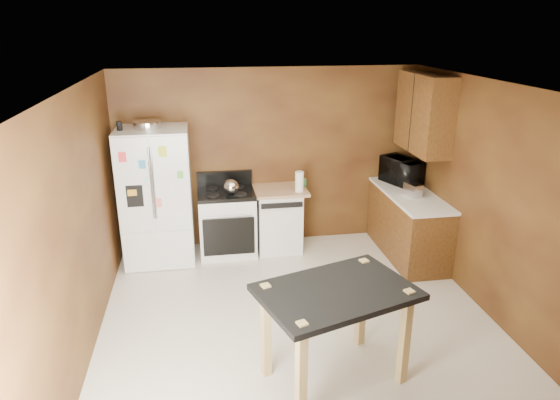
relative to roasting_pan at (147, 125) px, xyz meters
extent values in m
plane|color=beige|center=(1.60, -1.91, -1.84)|extent=(4.50, 4.50, 0.00)
plane|color=white|center=(1.60, -1.91, 0.66)|extent=(4.50, 4.50, 0.00)
plane|color=brown|center=(1.60, 0.34, -0.59)|extent=(4.20, 0.00, 4.20)
plane|color=brown|center=(1.60, -4.16, -0.59)|extent=(4.20, 0.00, 4.20)
plane|color=brown|center=(-0.50, -1.91, -0.59)|extent=(0.00, 4.50, 4.50)
plane|color=brown|center=(3.70, -1.91, -0.59)|extent=(0.00, 4.50, 4.50)
cylinder|color=silver|center=(0.00, 0.00, 0.00)|extent=(0.35, 0.35, 0.09)
cylinder|color=black|center=(-0.32, -0.09, 0.01)|extent=(0.07, 0.07, 0.11)
sphere|color=silver|center=(1.02, -0.11, -0.84)|extent=(0.20, 0.20, 0.20)
cylinder|color=white|center=(1.94, -0.10, -0.82)|extent=(0.14, 0.14, 0.27)
cylinder|color=#41AA62|center=(2.04, 0.12, -0.90)|extent=(0.10, 0.10, 0.10)
cube|color=silver|center=(3.37, -0.57, -0.86)|extent=(0.20, 0.26, 0.17)
imported|color=black|center=(3.43, -0.02, -0.78)|extent=(0.60, 0.70, 0.33)
cube|color=white|center=(0.05, -0.04, -0.94)|extent=(0.90, 0.75, 1.80)
cube|color=white|center=(-0.18, -0.42, -0.66)|extent=(0.43, 0.02, 1.20)
cube|color=white|center=(0.27, -0.42, -0.66)|extent=(0.43, 0.02, 1.20)
cube|color=white|center=(0.05, -0.42, -1.56)|extent=(0.88, 0.02, 0.54)
cube|color=black|center=(-0.18, -0.43, -0.79)|extent=(0.20, 0.01, 0.28)
cylinder|color=silver|center=(0.03, -0.45, -0.64)|extent=(0.02, 0.02, 0.90)
cylinder|color=silver|center=(0.06, -0.45, -0.64)|extent=(0.02, 0.02, 0.90)
cube|color=#F1383F|center=(-0.27, -0.45, -0.29)|extent=(0.09, 0.00, 0.12)
cube|color=#2D8EC0|center=(-0.05, -0.45, -0.39)|extent=(0.08, 0.00, 0.10)
cube|color=#CEDE2E|center=(0.20, -0.45, -0.24)|extent=(0.10, 0.00, 0.13)
cube|color=#53B540|center=(0.39, -0.45, -0.54)|extent=(0.07, 0.00, 0.09)
cube|color=orange|center=(-0.20, -0.45, -0.74)|extent=(0.11, 0.00, 0.08)
cube|color=#FD7870|center=(0.10, -0.45, -0.89)|extent=(0.08, 0.00, 0.11)
cube|color=white|center=(0.35, -0.45, -1.04)|extent=(0.09, 0.00, 0.10)
cube|color=#A0F1EA|center=(0.00, -0.45, -0.59)|extent=(0.07, 0.00, 0.07)
cube|color=white|center=(0.96, 0.01, -1.42)|extent=(0.76, 0.65, 0.85)
cube|color=black|center=(0.96, 0.01, -0.97)|extent=(0.76, 0.65, 0.05)
cube|color=black|center=(0.96, 0.30, -0.84)|extent=(0.76, 0.06, 0.20)
cube|color=black|center=(0.96, -0.32, -1.46)|extent=(0.68, 0.02, 0.52)
cylinder|color=silver|center=(0.96, -0.33, -1.17)|extent=(0.62, 0.02, 0.02)
cylinder|color=black|center=(0.78, 0.17, -0.94)|extent=(0.17, 0.17, 0.02)
cylinder|color=black|center=(1.14, 0.17, -0.94)|extent=(0.17, 0.17, 0.02)
cylinder|color=black|center=(0.78, -0.15, -0.94)|extent=(0.17, 0.17, 0.02)
cylinder|color=black|center=(1.14, -0.15, -0.94)|extent=(0.17, 0.17, 0.02)
cube|color=white|center=(1.68, 0.04, -1.42)|extent=(0.60, 0.60, 0.85)
cube|color=black|center=(1.68, -0.27, -1.08)|extent=(0.56, 0.02, 0.07)
cube|color=tan|center=(1.68, 0.04, -0.97)|extent=(0.78, 0.62, 0.04)
cube|color=brown|center=(3.40, -0.46, -1.41)|extent=(0.60, 1.55, 0.86)
cube|color=white|center=(3.40, -0.46, -0.96)|extent=(0.63, 1.58, 0.04)
cube|color=brown|center=(3.52, -0.36, 0.11)|extent=(0.35, 1.05, 1.00)
cube|color=black|center=(3.34, -0.36, 0.11)|extent=(0.01, 0.01, 1.00)
cube|color=black|center=(1.73, -2.78, -0.96)|extent=(1.50, 1.22, 0.05)
cube|color=tan|center=(1.14, -2.64, -1.38)|extent=(0.10, 0.10, 0.93)
cube|color=tan|center=(2.13, -2.32, -1.38)|extent=(0.10, 0.10, 0.93)
cube|color=tan|center=(1.34, -3.25, -1.38)|extent=(0.10, 0.10, 0.93)
cube|color=tan|center=(2.33, -2.93, -1.38)|extent=(0.10, 0.10, 0.93)
camera|label=1|loc=(0.65, -6.40, 1.23)|focal=32.00mm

